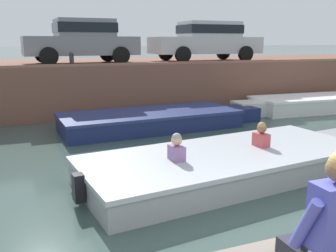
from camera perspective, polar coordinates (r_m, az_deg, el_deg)
name	(u,v)px	position (r m, az deg, el deg)	size (l,w,h in m)	color
ground_plane	(155,160)	(8.14, -1.97, -5.26)	(400.00, 400.00, 0.00)	#384C47
far_quay_wall	(90,83)	(15.41, -11.77, 6.38)	(60.00, 6.00, 1.74)	brown
far_wall_coping	(104,64)	(12.51, -9.66, 9.23)	(60.00, 0.24, 0.08)	#925F4C
boat_moored_central_navy	(158,119)	(11.10, -1.47, 1.01)	(6.27, 2.28, 0.51)	navy
boat_moored_east_white	(309,104)	(14.70, 20.70, 3.18)	(5.64, 2.00, 0.56)	white
motorboat_passing	(238,162)	(7.36, 10.58, -5.40)	(6.76, 2.83, 0.98)	#93999E
car_left_inner_grey	(82,39)	(13.95, -12.97, 12.75)	(3.97, 2.12, 1.54)	slate
car_centre_silver	(207,39)	(15.50, 5.91, 12.98)	(4.36, 1.99, 1.54)	#B7BABC
mooring_bollard_mid	(72,59)	(12.46, -14.48, 9.91)	(0.15, 0.15, 0.45)	#2D2B28
person_seated_left	(329,224)	(3.18, 23.34, -13.59)	(0.53, 0.53, 0.96)	#282833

